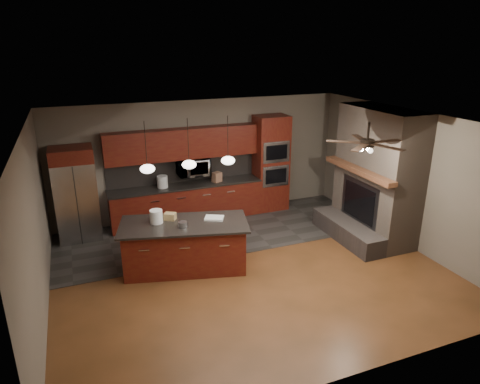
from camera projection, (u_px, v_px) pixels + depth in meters
name	position (u px, v px, depth m)	size (l,w,h in m)	color
ground	(249.00, 269.00, 8.08)	(7.00, 7.00, 0.00)	brown
ceiling	(250.00, 121.00, 7.14)	(7.00, 6.00, 0.02)	white
back_wall	(201.00, 159.00, 10.24)	(7.00, 0.02, 2.80)	#72665B
right_wall	(406.00, 178.00, 8.82)	(0.02, 6.00, 2.80)	#72665B
left_wall	(34.00, 230.00, 6.40)	(0.02, 6.00, 2.80)	#72665B
slate_tile_patch	(218.00, 231.00, 9.65)	(7.00, 2.40, 0.01)	#312E2C
fireplace_column	(375.00, 180.00, 9.04)	(1.30, 2.10, 2.80)	brown
back_cabinetry	(186.00, 184.00, 10.02)	(3.59, 0.64, 2.20)	#5F2411
oven_tower	(271.00, 163.00, 10.63)	(0.80, 0.63, 2.38)	#5F2411
microwave	(193.00, 167.00, 9.96)	(0.73, 0.41, 0.50)	silver
refrigerator	(76.00, 194.00, 9.04)	(0.86, 0.75, 2.02)	silver
kitchen_island	(185.00, 246.00, 7.97)	(2.52, 1.60, 0.92)	#5F2411
white_bucket	(156.00, 216.00, 7.80)	(0.23, 0.23, 0.25)	white
paint_can	(183.00, 225.00, 7.63)	(0.16, 0.16, 0.10)	#A7A6AB
paint_tray	(214.00, 218.00, 8.01)	(0.35, 0.24, 0.03)	white
cardboard_box	(170.00, 216.00, 7.96)	(0.21, 0.15, 0.13)	#A48554
counter_bucket	(162.00, 182.00, 9.74)	(0.24, 0.24, 0.28)	silver
counter_box	(217.00, 177.00, 10.15)	(0.20, 0.16, 0.23)	#94664C
pendant_left	(147.00, 169.00, 7.46)	(0.26, 0.26, 0.92)	black
pendant_center	(189.00, 164.00, 7.72)	(0.26, 0.26, 0.92)	black
pendant_right	(228.00, 160.00, 7.98)	(0.26, 0.26, 0.92)	black
ceiling_fan	(367.00, 143.00, 7.18)	(1.27, 1.33, 0.41)	black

